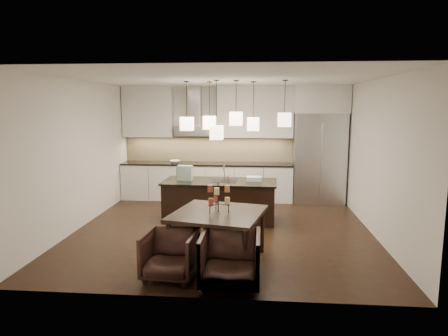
# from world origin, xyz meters

# --- Properties ---
(floor) EXTENTS (5.50, 5.50, 0.02)m
(floor) POSITION_xyz_m (0.00, 0.00, -0.01)
(floor) COLOR black
(floor) RESTS_ON ground
(ceiling) EXTENTS (5.50, 5.50, 0.02)m
(ceiling) POSITION_xyz_m (0.00, 0.00, 2.81)
(ceiling) COLOR white
(ceiling) RESTS_ON wall_back
(wall_back) EXTENTS (5.50, 0.02, 2.80)m
(wall_back) POSITION_xyz_m (0.00, 2.76, 1.40)
(wall_back) COLOR silver
(wall_back) RESTS_ON ground
(wall_front) EXTENTS (5.50, 0.02, 2.80)m
(wall_front) POSITION_xyz_m (0.00, -2.76, 1.40)
(wall_front) COLOR silver
(wall_front) RESTS_ON ground
(wall_left) EXTENTS (0.02, 5.50, 2.80)m
(wall_left) POSITION_xyz_m (-2.76, 0.00, 1.40)
(wall_left) COLOR silver
(wall_left) RESTS_ON ground
(wall_right) EXTENTS (0.02, 5.50, 2.80)m
(wall_right) POSITION_xyz_m (2.76, 0.00, 1.40)
(wall_right) COLOR silver
(wall_right) RESTS_ON ground
(refrigerator) EXTENTS (1.20, 0.72, 2.15)m
(refrigerator) POSITION_xyz_m (2.10, 2.38, 1.07)
(refrigerator) COLOR #B7B7BA
(refrigerator) RESTS_ON floor
(fridge_panel) EXTENTS (1.26, 0.72, 0.65)m
(fridge_panel) POSITION_xyz_m (2.10, 2.38, 2.47)
(fridge_panel) COLOR silver
(fridge_panel) RESTS_ON refrigerator
(lower_cabinets) EXTENTS (4.21, 0.62, 0.88)m
(lower_cabinets) POSITION_xyz_m (-0.62, 2.43, 0.44)
(lower_cabinets) COLOR silver
(lower_cabinets) RESTS_ON floor
(countertop) EXTENTS (4.21, 0.66, 0.04)m
(countertop) POSITION_xyz_m (-0.62, 2.43, 0.90)
(countertop) COLOR black
(countertop) RESTS_ON lower_cabinets
(backsplash) EXTENTS (4.21, 0.02, 0.63)m
(backsplash) POSITION_xyz_m (-0.62, 2.73, 1.24)
(backsplash) COLOR beige
(backsplash) RESTS_ON countertop
(upper_cab_left) EXTENTS (1.25, 0.35, 1.25)m
(upper_cab_left) POSITION_xyz_m (-2.10, 2.57, 2.17)
(upper_cab_left) COLOR silver
(upper_cab_left) RESTS_ON wall_back
(upper_cab_right) EXTENTS (1.85, 0.35, 1.25)m
(upper_cab_right) POSITION_xyz_m (0.55, 2.57, 2.17)
(upper_cab_right) COLOR silver
(upper_cab_right) RESTS_ON wall_back
(hood_canopy) EXTENTS (0.90, 0.52, 0.24)m
(hood_canopy) POSITION_xyz_m (-0.93, 2.48, 1.72)
(hood_canopy) COLOR #B7B7BA
(hood_canopy) RESTS_ON wall_back
(hood_chimney) EXTENTS (0.30, 0.28, 0.96)m
(hood_chimney) POSITION_xyz_m (-0.93, 2.59, 2.32)
(hood_chimney) COLOR #B7B7BA
(hood_chimney) RESTS_ON hood_canopy
(fruit_bowl) EXTENTS (0.33, 0.33, 0.06)m
(fruit_bowl) POSITION_xyz_m (-1.41, 2.38, 0.95)
(fruit_bowl) COLOR silver
(fruit_bowl) RESTS_ON countertop
(island_body) EXTENTS (2.24, 0.96, 0.78)m
(island_body) POSITION_xyz_m (-0.13, 0.63, 0.39)
(island_body) COLOR black
(island_body) RESTS_ON floor
(island_top) EXTENTS (2.32, 1.03, 0.04)m
(island_top) POSITION_xyz_m (-0.13, 0.63, 0.80)
(island_top) COLOR black
(island_top) RESTS_ON island_body
(faucet) EXTENTS (0.10, 0.22, 0.34)m
(faucet) POSITION_xyz_m (-0.03, 0.72, 0.98)
(faucet) COLOR silver
(faucet) RESTS_ON island_top
(tote_bag) EXTENTS (0.31, 0.17, 0.30)m
(tote_bag) POSITION_xyz_m (-0.84, 0.65, 0.97)
(tote_bag) COLOR #256438
(tote_bag) RESTS_ON island_top
(food_container) EXTENTS (0.31, 0.22, 0.09)m
(food_container) POSITION_xyz_m (0.57, 0.69, 0.86)
(food_container) COLOR silver
(food_container) RESTS_ON island_top
(dining_table) EXTENTS (1.51, 1.51, 0.76)m
(dining_table) POSITION_xyz_m (0.06, -1.54, 0.38)
(dining_table) COLOR black
(dining_table) RESTS_ON floor
(candelabra) EXTENTS (0.43, 0.43, 0.45)m
(candelabra) POSITION_xyz_m (0.06, -1.54, 0.98)
(candelabra) COLOR black
(candelabra) RESTS_ON dining_table
(candle_a) EXTENTS (0.09, 0.09, 0.10)m
(candle_a) POSITION_xyz_m (0.20, -1.58, 0.94)
(candle_a) COLOR beige
(candle_a) RESTS_ON candelabra
(candle_b) EXTENTS (0.09, 0.09, 0.10)m
(candle_b) POSITION_xyz_m (0.02, -1.41, 0.94)
(candle_b) COLOR #D4733E
(candle_b) RESTS_ON candelabra
(candle_c) EXTENTS (0.09, 0.09, 0.10)m
(candle_c) POSITION_xyz_m (-0.03, -1.65, 0.94)
(candle_c) COLOR #963F2D
(candle_c) RESTS_ON candelabra
(candle_d) EXTENTS (0.09, 0.09, 0.10)m
(candle_d) POSITION_xyz_m (0.19, -1.48, 1.10)
(candle_d) COLOR #D4733E
(candle_d) RESTS_ON candelabra
(candle_e) EXTENTS (0.09, 0.09, 0.10)m
(candle_e) POSITION_xyz_m (-0.06, -1.50, 1.10)
(candle_e) COLOR #963F2D
(candle_e) RESTS_ON candelabra
(candle_f) EXTENTS (0.09, 0.09, 0.10)m
(candle_f) POSITION_xyz_m (0.06, -1.68, 1.10)
(candle_f) COLOR beige
(candle_f) RESTS_ON candelabra
(armchair_left) EXTENTS (0.74, 0.76, 0.65)m
(armchair_left) POSITION_xyz_m (-0.53, -2.19, 0.32)
(armchair_left) COLOR black
(armchair_left) RESTS_ON floor
(armchair_right) EXTENTS (0.77, 0.80, 0.72)m
(armchair_right) POSITION_xyz_m (0.30, -2.38, 0.36)
(armchair_right) COLOR black
(armchair_right) RESTS_ON floor
(pendant_a) EXTENTS (0.24, 0.24, 0.26)m
(pendant_a) POSITION_xyz_m (-0.76, 0.50, 1.97)
(pendant_a) COLOR beige
(pendant_a) RESTS_ON ceiling
(pendant_b) EXTENTS (0.24, 0.24, 0.26)m
(pendant_b) POSITION_xyz_m (-0.34, 0.74, 1.99)
(pendant_b) COLOR beige
(pendant_b) RESTS_ON ceiling
(pendant_c) EXTENTS (0.24, 0.24, 0.26)m
(pendant_c) POSITION_xyz_m (0.22, 0.37, 2.08)
(pendant_c) COLOR beige
(pendant_c) RESTS_ON ceiling
(pendant_d) EXTENTS (0.24, 0.24, 0.26)m
(pendant_d) POSITION_xyz_m (0.54, 0.77, 1.96)
(pendant_d) COLOR beige
(pendant_d) RESTS_ON ceiling
(pendant_e) EXTENTS (0.24, 0.24, 0.26)m
(pendant_e) POSITION_xyz_m (1.13, 0.37, 2.06)
(pendant_e) COLOR beige
(pendant_e) RESTS_ON ceiling
(pendant_f) EXTENTS (0.24, 0.24, 0.26)m
(pendant_f) POSITION_xyz_m (-0.14, 0.24, 1.82)
(pendant_f) COLOR beige
(pendant_f) RESTS_ON ceiling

